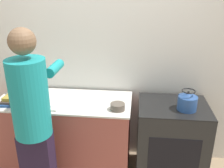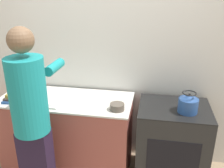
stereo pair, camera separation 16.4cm
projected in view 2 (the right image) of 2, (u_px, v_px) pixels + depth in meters
wall_back at (108, 55)px, 2.88m from camera, size 8.00×0.05×2.60m
counter at (68, 133)px, 2.92m from camera, size 1.48×0.64×0.88m
oven at (171, 144)px, 2.72m from camera, size 0.73×0.60×0.89m
person at (32, 116)px, 2.22m from camera, size 0.36×0.60×1.76m
cutting_board at (45, 104)px, 2.62m from camera, size 0.32×0.19×0.02m
knife at (46, 104)px, 2.59m from camera, size 0.21×0.06×0.01m
kettle at (188, 104)px, 2.42m from camera, size 0.19×0.19×0.21m
bowl_prep at (117, 107)px, 2.50m from camera, size 0.15×0.15×0.07m
canister_jar at (22, 83)px, 2.97m from camera, size 0.16×0.16×0.17m
book_stack at (17, 96)px, 2.74m from camera, size 0.25×0.29×0.09m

